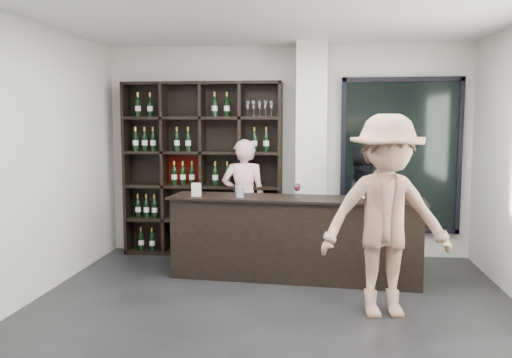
# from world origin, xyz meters

# --- Properties ---
(floor) EXTENTS (5.00, 5.50, 0.01)m
(floor) POSITION_xyz_m (0.00, 0.00, -0.01)
(floor) COLOR black
(floor) RESTS_ON ground
(wine_shelf) EXTENTS (2.20, 0.35, 2.40)m
(wine_shelf) POSITION_xyz_m (-1.15, 2.57, 1.20)
(wine_shelf) COLOR black
(wine_shelf) RESTS_ON floor
(structural_column) EXTENTS (0.40, 0.40, 2.90)m
(structural_column) POSITION_xyz_m (0.35, 2.47, 1.45)
(structural_column) COLOR silver
(structural_column) RESTS_ON floor
(glass_panel) EXTENTS (1.60, 0.08, 2.10)m
(glass_panel) POSITION_xyz_m (1.55, 2.69, 1.40)
(glass_panel) COLOR black
(glass_panel) RESTS_ON floor
(tasting_counter) EXTENTS (2.97, 0.62, 0.98)m
(tasting_counter) POSITION_xyz_m (0.18, 1.50, 0.49)
(tasting_counter) COLOR black
(tasting_counter) RESTS_ON floor
(taster_pink) EXTENTS (0.63, 0.45, 1.63)m
(taster_pink) POSITION_xyz_m (-0.55, 2.40, 0.81)
(taster_pink) COLOR beige
(taster_pink) RESTS_ON floor
(taster_black) EXTENTS (0.86, 0.73, 1.56)m
(taster_black) POSITION_xyz_m (0.95, 1.85, 0.78)
(taster_black) COLOR black
(taster_black) RESTS_ON floor
(customer) EXTENTS (1.35, 0.92, 1.94)m
(customer) POSITION_xyz_m (1.10, 0.40, 0.97)
(customer) COLOR #9D745D
(customer) RESTS_ON floor
(wine_glass) EXTENTS (0.09, 0.09, 0.18)m
(wine_glass) POSITION_xyz_m (0.20, 1.52, 1.07)
(wine_glass) COLOR white
(wine_glass) RESTS_ON tasting_counter
(spit_cup) EXTENTS (0.10, 0.10, 0.13)m
(spit_cup) POSITION_xyz_m (-0.47, 1.44, 1.04)
(spit_cup) COLOR silver
(spit_cup) RESTS_ON tasting_counter
(napkin_stack) EXTENTS (0.12, 0.12, 0.02)m
(napkin_stack) POSITION_xyz_m (1.01, 1.58, 0.99)
(napkin_stack) COLOR white
(napkin_stack) RESTS_ON tasting_counter
(card_stand) EXTENTS (0.11, 0.06, 0.16)m
(card_stand) POSITION_xyz_m (-0.99, 1.47, 1.06)
(card_stand) COLOR white
(card_stand) RESTS_ON tasting_counter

